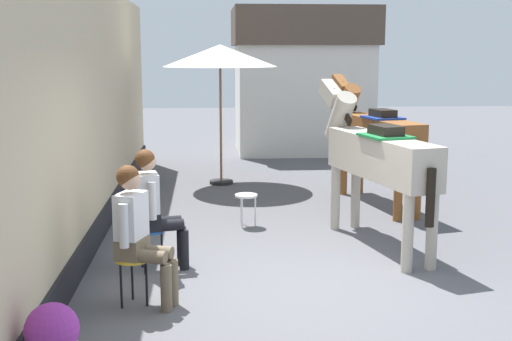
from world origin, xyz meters
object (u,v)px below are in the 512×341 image
Objects in this scene: spare_stool_white at (246,199)px; seated_visitor_near at (138,228)px; saddled_horse_far at (375,133)px; seated_visitor_far at (154,203)px; saddled_horse_near at (376,156)px; cafe_parasol at (220,57)px.

seated_visitor_near is at bearing -112.78° from spare_stool_white.
seated_visitor_far is at bearing -137.07° from saddled_horse_far.
saddled_horse_far is 6.43× the size of spare_stool_white.
seated_visitor_near is 3.02× the size of spare_stool_white.
saddled_horse_far reaches higher than spare_stool_white.
spare_stool_white is (-1.58, 1.04, -0.76)m from saddled_horse_near.
spare_stool_white is at bearing 67.22° from seated_visitor_near.
seated_visitor_near is 1.00× the size of seated_visitor_far.
seated_visitor_near is 3.18m from spare_stool_white.
seated_visitor_near is 5.35m from saddled_horse_far.
saddled_horse_far is 3.30m from cafe_parasol.
spare_stool_white is (1.15, 1.84, -0.38)m from seated_visitor_far.
seated_visitor_far is 2.20m from spare_stool_white.
seated_visitor_far is at bearing 85.96° from seated_visitor_near.
seated_visitor_near is 0.54× the size of cafe_parasol.
saddled_horse_far is (3.37, 4.14, 0.38)m from seated_visitor_near.
seated_visitor_near is at bearing -94.04° from seated_visitor_far.
saddled_horse_near reaches higher than seated_visitor_near.
saddled_horse_near is at bearing -33.34° from spare_stool_white.
cafe_parasol is (-2.43, 1.89, 1.20)m from saddled_horse_far.
cafe_parasol is 5.61× the size of spare_stool_white.
cafe_parasol is at bearing 142.15° from saddled_horse_far.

